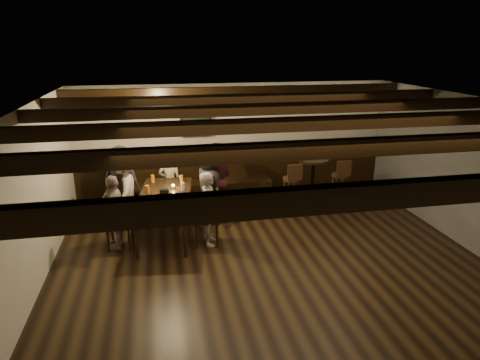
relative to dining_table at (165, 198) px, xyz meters
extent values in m
plane|color=black|center=(1.51, -1.82, -0.66)|extent=(7.00, 7.00, 0.00)
plane|color=black|center=(1.51, -1.82, 1.74)|extent=(7.00, 7.00, 0.00)
plane|color=#B9B4A2|center=(1.51, 1.68, 0.54)|extent=(6.50, 0.00, 6.50)
plane|color=#B9B4A2|center=(-1.74, -1.82, 0.54)|extent=(0.00, 7.00, 7.00)
cube|color=black|center=(1.51, 1.64, -0.11)|extent=(6.50, 0.08, 1.10)
cube|color=black|center=(0.71, 1.38, -0.43)|extent=(3.00, 0.45, 0.45)
cube|color=black|center=(0.71, 1.58, 1.09)|extent=(0.62, 0.12, 0.72)
cube|color=black|center=(0.71, 1.51, 1.09)|extent=(0.50, 0.02, 0.58)
cube|color=black|center=(1.51, -4.72, 1.65)|extent=(6.50, 0.10, 0.16)
cube|color=black|center=(1.51, -3.56, 1.65)|extent=(6.50, 0.10, 0.16)
cube|color=black|center=(1.51, -2.40, 1.65)|extent=(6.50, 0.10, 0.16)
cube|color=black|center=(1.51, -1.24, 1.65)|extent=(6.50, 0.10, 0.16)
cube|color=black|center=(1.51, -0.08, 1.65)|extent=(6.50, 0.10, 0.16)
cube|color=black|center=(1.51, 1.08, 1.65)|extent=(6.50, 0.10, 0.16)
sphere|color=#FFE099|center=(-1.24, 1.06, 1.53)|extent=(0.07, 0.07, 0.07)
sphere|color=#FFE099|center=(0.14, 1.06, 1.53)|extent=(0.07, 0.07, 0.07)
sphere|color=#FFE099|center=(1.51, 1.06, 1.53)|extent=(0.07, 0.07, 0.07)
sphere|color=#FFE099|center=(2.89, 1.06, 1.53)|extent=(0.07, 0.07, 0.07)
sphere|color=#FFE099|center=(4.26, 1.06, 1.53)|extent=(0.07, 0.07, 0.07)
cube|color=black|center=(0.00, 0.00, 0.03)|extent=(1.08, 1.99, 0.06)
cylinder|color=black|center=(-0.47, -0.84, -0.33)|extent=(0.06, 0.06, 0.66)
cylinder|color=black|center=(-0.26, 0.93, -0.33)|extent=(0.06, 0.06, 0.66)
cylinder|color=black|center=(0.26, -0.93, -0.33)|extent=(0.06, 0.06, 0.66)
cylinder|color=black|center=(0.47, 0.84, -0.33)|extent=(0.06, 0.06, 0.66)
cube|color=black|center=(-0.64, 0.53, -0.22)|extent=(0.46, 0.46, 0.05)
cube|color=black|center=(-0.83, 0.55, 0.03)|extent=(0.09, 0.42, 0.46)
cube|color=black|center=(-0.75, -0.36, -0.23)|extent=(0.45, 0.45, 0.05)
cube|color=black|center=(-0.93, -0.34, 0.01)|extent=(0.09, 0.41, 0.45)
cube|color=black|center=(0.75, 0.36, -0.24)|extent=(0.45, 0.45, 0.05)
cube|color=black|center=(0.93, 0.34, 0.00)|extent=(0.09, 0.40, 0.44)
cube|color=black|center=(0.64, -0.53, -0.23)|extent=(0.46, 0.46, 0.05)
cube|color=black|center=(0.83, -0.55, 0.02)|extent=(0.09, 0.41, 0.45)
imported|color=#28282A|center=(-0.79, 1.00, 0.03)|extent=(0.72, 0.51, 1.37)
imported|color=gray|center=(0.12, 1.04, -0.06)|extent=(0.47, 0.34, 1.19)
imported|color=#4F1B20|center=(1.00, 0.79, 0.04)|extent=(0.74, 0.61, 1.40)
imported|color=#B0A195|center=(-0.69, 0.54, 0.01)|extent=(0.59, 0.91, 1.33)
imported|color=gray|center=(-0.80, -0.36, -0.05)|extent=(0.38, 0.74, 1.22)
imported|color=black|center=(0.80, 0.36, 0.05)|extent=(0.53, 0.74, 1.41)
imported|color=#9E9086|center=(0.69, -0.54, -0.04)|extent=(0.35, 0.48, 1.24)
cylinder|color=#BF7219|center=(-0.19, 0.73, 0.13)|extent=(0.07, 0.07, 0.14)
cylinder|color=#BF7219|center=(0.33, 0.62, 0.13)|extent=(0.07, 0.07, 0.14)
cylinder|color=#BF7219|center=(-0.29, 0.13, 0.13)|extent=(0.07, 0.07, 0.14)
cylinder|color=silver|center=(0.32, 0.16, 0.13)|extent=(0.07, 0.07, 0.14)
cylinder|color=#BF7219|center=(-0.27, -0.42, 0.13)|extent=(0.07, 0.07, 0.14)
cylinder|color=silver|center=(0.13, -0.57, 0.13)|extent=(0.07, 0.07, 0.14)
cylinder|color=#BF7219|center=(-0.05, -0.80, 0.13)|extent=(0.07, 0.07, 0.14)
cylinder|color=white|center=(-0.23, -0.68, 0.07)|extent=(0.24, 0.24, 0.01)
cylinder|color=white|center=(0.14, -0.32, 0.07)|extent=(0.24, 0.24, 0.01)
cube|color=black|center=(-0.01, -0.05, 0.12)|extent=(0.15, 0.10, 0.12)
cylinder|color=beige|center=(0.15, 0.28, 0.08)|extent=(0.05, 0.05, 0.05)
cylinder|color=black|center=(2.88, 0.61, -0.64)|extent=(0.43, 0.43, 0.04)
cylinder|color=black|center=(2.88, 0.61, -0.15)|extent=(0.07, 0.07, 0.97)
cylinder|color=black|center=(2.88, 0.61, 0.35)|extent=(0.58, 0.58, 0.05)
cylinder|color=#331D10|center=(2.38, 0.41, 0.06)|extent=(0.33, 0.33, 0.05)
cube|color=#331D10|center=(2.39, 0.25, 0.24)|extent=(0.29, 0.06, 0.31)
cylinder|color=#331D10|center=(3.38, 0.46, 0.06)|extent=(0.33, 0.33, 0.05)
cube|color=#331D10|center=(3.38, 0.30, 0.24)|extent=(0.29, 0.04, 0.31)
camera|label=1|loc=(-0.07, -6.94, 2.54)|focal=32.00mm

